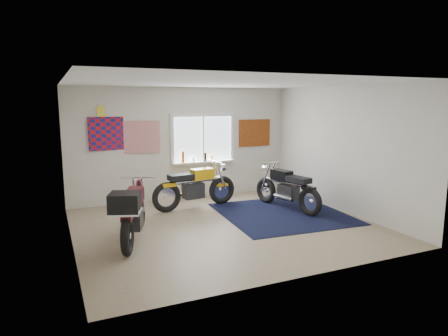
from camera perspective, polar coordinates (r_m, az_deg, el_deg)
name	(u,v)px	position (r m, az deg, el deg)	size (l,w,h in m)	color
ground	(225,226)	(7.74, 0.20, -8.27)	(5.50, 5.50, 0.00)	#9E896B
room_shell	(225,141)	(7.41, 0.20, 3.91)	(5.50, 5.50, 5.50)	white
navy_rug	(282,213)	(8.63, 8.31, -6.45)	(2.50, 2.60, 0.01)	black
window_assembly	(203,142)	(9.89, -3.02, 3.72)	(1.66, 0.17, 1.26)	white
oil_bottles	(194,157)	(9.79, -4.25, 1.53)	(0.81, 0.07, 0.28)	brown
flag_display	(101,111)	(9.28, -17.20, 7.76)	(1.60, 0.10, 1.17)	red
triumph_poster	(255,133)	(10.49, 4.39, 5.02)	(0.90, 0.03, 0.70)	#A54C14
yellow_triumph	(195,188)	(8.94, -4.19, -2.84)	(2.06, 0.62, 1.04)	black
black_chrome_bike	(287,189)	(8.92, 9.00, -3.05)	(0.68, 1.95, 1.01)	black
maroon_tourer	(132,213)	(6.85, -12.98, -6.23)	(1.02, 1.98, 1.03)	black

